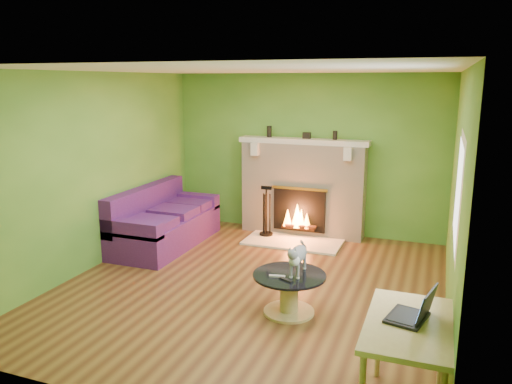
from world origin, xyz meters
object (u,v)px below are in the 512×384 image
Objects in this scene: coffee_table at (289,291)px; cat at (298,258)px; desk at (408,334)px; sofa at (163,223)px.

cat is (0.08, 0.05, 0.37)m from coffee_table.
coffee_table is at bearing 134.06° from desk.
cat is at bearing -30.38° from sofa.
sofa is 2.95m from coffee_table.
sofa is at bearing 148.63° from cat.
sofa reaches higher than desk.
coffee_table is 0.38m from cat.
sofa is at bearing 148.00° from coffee_table.
coffee_table is 1.93m from desk.
desk is at bearing -37.42° from sofa.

